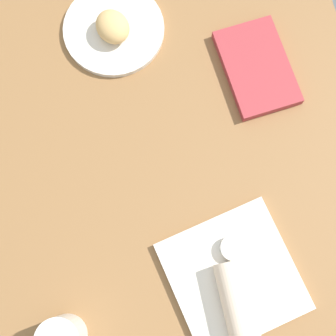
% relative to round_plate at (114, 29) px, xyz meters
% --- Properties ---
extents(dining_table, '(1.10, 0.90, 0.04)m').
position_rel_round_plate_xyz_m(dining_table, '(0.35, 0.05, -0.03)').
color(dining_table, olive).
rests_on(dining_table, ground).
extents(round_plate, '(0.23, 0.23, 0.01)m').
position_rel_round_plate_xyz_m(round_plate, '(0.00, 0.00, 0.00)').
color(round_plate, silver).
rests_on(round_plate, dining_table).
extents(scone_pastry, '(0.10, 0.09, 0.05)m').
position_rel_round_plate_xyz_m(scone_pastry, '(0.01, -0.00, 0.03)').
color(scone_pastry, tan).
rests_on(scone_pastry, round_plate).
extents(square_plate, '(0.28, 0.28, 0.02)m').
position_rel_round_plate_xyz_m(square_plate, '(0.58, 0.13, 0.00)').
color(square_plate, silver).
rests_on(square_plate, dining_table).
extents(sauce_cup, '(0.05, 0.05, 0.02)m').
position_rel_round_plate_xyz_m(sauce_cup, '(0.53, 0.14, 0.02)').
color(sauce_cup, silver).
rests_on(sauce_cup, square_plate).
extents(breakfast_wrap, '(0.14, 0.06, 0.06)m').
position_rel_round_plate_xyz_m(breakfast_wrap, '(0.63, 0.12, 0.04)').
color(breakfast_wrap, beige).
rests_on(breakfast_wrap, square_plate).
extents(book_stack, '(0.22, 0.15, 0.02)m').
position_rel_round_plate_xyz_m(book_stack, '(0.16, 0.29, 0.00)').
color(book_stack, '#A53338').
rests_on(book_stack, dining_table).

